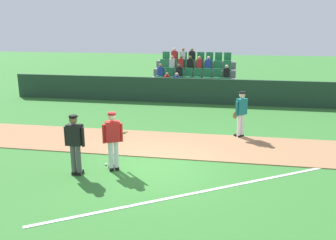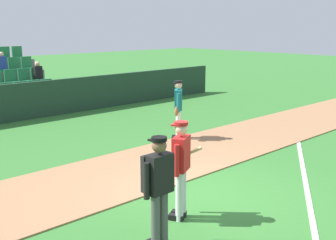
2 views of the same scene
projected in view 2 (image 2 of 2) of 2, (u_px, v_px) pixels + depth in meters
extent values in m
plane|color=#33702D|center=(203.00, 195.00, 8.57)|extent=(80.00, 80.00, 0.00)
cube|color=#9E704C|center=(137.00, 169.00, 10.07)|extent=(28.00, 2.78, 0.03)
cube|color=white|center=(303.00, 167.00, 10.21)|extent=(10.13, 6.60, 0.01)
cube|color=#1E3828|center=(12.00, 103.00, 14.89)|extent=(20.00, 0.16, 1.35)
cube|color=slate|center=(1.00, 104.00, 15.66)|extent=(4.90, 0.85, 0.40)
cube|color=#237542|center=(9.00, 97.00, 15.71)|extent=(0.44, 0.40, 0.08)
cube|color=#237542|center=(6.00, 89.00, 15.82)|extent=(0.44, 0.08, 0.50)
cube|color=#237542|center=(23.00, 95.00, 16.08)|extent=(0.44, 0.40, 0.08)
cube|color=#237542|center=(20.00, 88.00, 16.18)|extent=(0.44, 0.08, 0.50)
cube|color=#237542|center=(37.00, 94.00, 16.45)|extent=(0.44, 0.40, 0.08)
cube|color=#237542|center=(34.00, 87.00, 16.55)|extent=(0.44, 0.08, 0.50)
cube|color=#237542|center=(50.00, 92.00, 16.81)|extent=(0.44, 0.40, 0.08)
cube|color=#237542|center=(47.00, 85.00, 16.92)|extent=(0.44, 0.08, 0.50)
cube|color=#237542|center=(13.00, 82.00, 16.60)|extent=(0.44, 0.40, 0.08)
cube|color=#237542|center=(10.00, 76.00, 16.70)|extent=(0.44, 0.08, 0.50)
cube|color=#237542|center=(26.00, 81.00, 16.97)|extent=(0.44, 0.40, 0.08)
cube|color=#237542|center=(23.00, 75.00, 17.07)|extent=(0.44, 0.08, 0.50)
cube|color=#237542|center=(39.00, 80.00, 17.33)|extent=(0.44, 0.40, 0.08)
cube|color=#237542|center=(36.00, 73.00, 17.43)|extent=(0.44, 0.08, 0.50)
cube|color=black|center=(38.00, 73.00, 17.30)|extent=(0.32, 0.22, 0.52)
sphere|color=beige|center=(37.00, 64.00, 17.23)|extent=(0.20, 0.20, 0.20)
cube|color=#237542|center=(3.00, 71.00, 17.12)|extent=(0.44, 0.40, 0.08)
cube|color=#237542|center=(0.00, 64.00, 17.22)|extent=(0.44, 0.08, 0.50)
cube|color=#263F99|center=(2.00, 63.00, 17.09)|extent=(0.32, 0.22, 0.52)
sphere|color=beige|center=(1.00, 54.00, 17.01)|extent=(0.20, 0.20, 0.20)
cube|color=#237542|center=(16.00, 70.00, 17.49)|extent=(0.44, 0.40, 0.08)
cube|color=#237542|center=(14.00, 63.00, 17.59)|extent=(0.44, 0.08, 0.50)
cube|color=#237542|center=(29.00, 69.00, 17.85)|extent=(0.44, 0.40, 0.08)
cube|color=#237542|center=(26.00, 62.00, 17.95)|extent=(0.44, 0.08, 0.50)
cube|color=#237542|center=(7.00, 59.00, 18.00)|extent=(0.44, 0.40, 0.08)
cube|color=#237542|center=(4.00, 52.00, 18.11)|extent=(0.44, 0.08, 0.50)
cube|color=#237542|center=(19.00, 58.00, 18.37)|extent=(0.44, 0.40, 0.08)
cube|color=#237542|center=(17.00, 52.00, 18.47)|extent=(0.44, 0.08, 0.50)
cylinder|color=silver|center=(179.00, 196.00, 7.34)|extent=(0.14, 0.14, 0.90)
cylinder|color=silver|center=(182.00, 193.00, 7.48)|extent=(0.14, 0.14, 0.90)
cube|color=black|center=(176.00, 217.00, 7.44)|extent=(0.23, 0.29, 0.10)
cube|color=black|center=(179.00, 214.00, 7.59)|extent=(0.23, 0.29, 0.10)
cube|color=red|center=(181.00, 153.00, 7.25)|extent=(0.46, 0.38, 0.60)
cylinder|color=red|center=(177.00, 161.00, 7.03)|extent=(0.09, 0.09, 0.55)
cylinder|color=red|center=(185.00, 152.00, 7.49)|extent=(0.09, 0.09, 0.55)
sphere|color=beige|center=(181.00, 129.00, 7.15)|extent=(0.22, 0.22, 0.22)
cylinder|color=#B21919|center=(181.00, 123.00, 7.13)|extent=(0.23, 0.23, 0.06)
cube|color=#B21919|center=(176.00, 125.00, 7.17)|extent=(0.22, 0.19, 0.02)
cylinder|color=tan|center=(180.00, 157.00, 7.54)|extent=(0.61, 0.60, 0.41)
cylinder|color=#4C4C4C|center=(156.00, 222.00, 6.37)|extent=(0.14, 0.14, 0.90)
cylinder|color=#4C4C4C|center=(163.00, 219.00, 6.48)|extent=(0.14, 0.14, 0.90)
cube|color=black|center=(159.00, 174.00, 6.26)|extent=(0.40, 0.22, 0.60)
cylinder|color=black|center=(147.00, 181.00, 6.10)|extent=(0.09, 0.09, 0.55)
cylinder|color=black|center=(172.00, 173.00, 6.44)|extent=(0.09, 0.09, 0.55)
sphere|color=brown|center=(159.00, 146.00, 6.17)|extent=(0.22, 0.22, 0.22)
cylinder|color=black|center=(159.00, 139.00, 6.15)|extent=(0.23, 0.23, 0.06)
cube|color=black|center=(155.00, 140.00, 6.22)|extent=(0.18, 0.12, 0.02)
cube|color=black|center=(154.00, 171.00, 6.35)|extent=(0.44, 0.08, 0.56)
cylinder|color=white|center=(178.00, 125.00, 12.56)|extent=(0.14, 0.14, 0.90)
cylinder|color=white|center=(178.00, 124.00, 12.72)|extent=(0.14, 0.14, 0.90)
cube|color=black|center=(176.00, 138.00, 12.65)|extent=(0.27, 0.27, 0.10)
cube|color=black|center=(176.00, 137.00, 12.81)|extent=(0.27, 0.27, 0.10)
cube|color=#197075|center=(178.00, 100.00, 12.48)|extent=(0.44, 0.44, 0.60)
cylinder|color=#197075|center=(178.00, 103.00, 12.25)|extent=(0.09, 0.09, 0.55)
cylinder|color=#197075|center=(179.00, 100.00, 12.73)|extent=(0.09, 0.09, 0.55)
sphere|color=beige|center=(178.00, 85.00, 12.38)|extent=(0.22, 0.22, 0.22)
cylinder|color=black|center=(178.00, 82.00, 12.36)|extent=(0.23, 0.23, 0.06)
cube|color=black|center=(175.00, 83.00, 12.37)|extent=(0.21, 0.21, 0.02)
ellipsoid|color=brown|center=(176.00, 111.00, 12.28)|extent=(0.23, 0.23, 0.28)
sphere|color=white|center=(153.00, 217.00, 7.48)|extent=(0.07, 0.07, 0.07)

